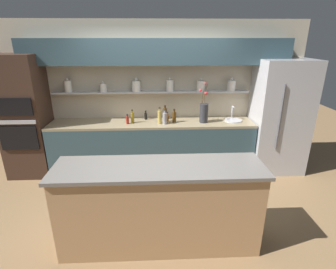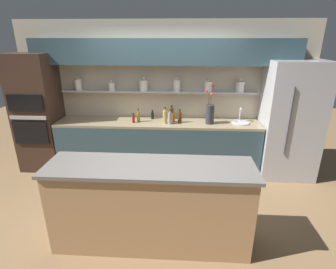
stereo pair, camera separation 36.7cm
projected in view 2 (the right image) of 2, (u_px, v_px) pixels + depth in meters
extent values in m
plane|color=olive|center=(157.00, 209.00, 3.75)|extent=(12.00, 12.00, 0.00)
cube|color=beige|center=(165.00, 96.00, 4.80)|extent=(5.20, 0.10, 2.60)
cube|color=#B7B7BC|center=(158.00, 92.00, 4.63)|extent=(3.44, 0.18, 0.02)
cylinder|color=silver|center=(78.00, 85.00, 4.67)|extent=(0.12, 0.12, 0.20)
sphere|color=silver|center=(78.00, 78.00, 4.63)|extent=(0.04, 0.04, 0.04)
cylinder|color=silver|center=(112.00, 87.00, 4.64)|extent=(0.12, 0.12, 0.14)
sphere|color=silver|center=(111.00, 81.00, 4.61)|extent=(0.04, 0.04, 0.04)
cylinder|color=silver|center=(144.00, 86.00, 4.60)|extent=(0.15, 0.15, 0.19)
sphere|color=silver|center=(143.00, 79.00, 4.56)|extent=(0.05, 0.05, 0.05)
cylinder|color=silver|center=(177.00, 86.00, 4.57)|extent=(0.13, 0.13, 0.20)
sphere|color=silver|center=(177.00, 79.00, 4.53)|extent=(0.04, 0.04, 0.04)
cylinder|color=silver|center=(208.00, 87.00, 4.54)|extent=(0.14, 0.14, 0.18)
sphere|color=silver|center=(209.00, 80.00, 4.50)|extent=(0.05, 0.05, 0.05)
cylinder|color=silver|center=(240.00, 87.00, 4.51)|extent=(0.14, 0.14, 0.18)
sphere|color=silver|center=(241.00, 80.00, 4.47)|extent=(0.05, 0.05, 0.05)
cube|color=#334C56|center=(163.00, 52.00, 4.31)|extent=(4.42, 0.34, 0.42)
cube|color=#334C56|center=(158.00, 147.00, 4.77)|extent=(3.54, 0.62, 0.88)
cube|color=gray|center=(158.00, 123.00, 4.61)|extent=(3.54, 0.62, 0.04)
cube|color=tan|center=(151.00, 207.00, 3.00)|extent=(2.22, 0.55, 0.98)
cube|color=slate|center=(150.00, 167.00, 2.82)|extent=(2.28, 0.61, 0.04)
cube|color=#B7B7BC|center=(290.00, 121.00, 4.41)|extent=(0.91, 0.70, 1.98)
cylinder|color=#4C4C51|center=(289.00, 122.00, 4.04)|extent=(0.02, 0.02, 1.09)
cube|color=#3D281E|center=(38.00, 113.00, 4.68)|extent=(0.71, 0.62, 2.07)
cube|color=black|center=(31.00, 133.00, 4.47)|extent=(0.60, 0.02, 0.40)
cube|color=black|center=(25.00, 103.00, 4.28)|extent=(0.60, 0.02, 0.28)
cube|color=#B7B7BC|center=(28.00, 118.00, 4.37)|extent=(0.62, 0.02, 0.06)
cylinder|color=#2D2D33|center=(210.00, 114.00, 4.44)|extent=(0.14, 0.14, 0.33)
cylinder|color=#4C3319|center=(211.00, 99.00, 4.35)|extent=(0.02, 0.01, 0.19)
sphere|color=red|center=(212.00, 94.00, 4.28)|extent=(0.05, 0.05, 0.05)
cylinder|color=#4C3319|center=(209.00, 98.00, 4.37)|extent=(0.03, 0.05, 0.22)
sphere|color=red|center=(207.00, 91.00, 4.35)|extent=(0.04, 0.04, 0.04)
cylinder|color=#4C3319|center=(211.00, 95.00, 4.34)|extent=(0.08, 0.03, 0.33)
sphere|color=red|center=(212.00, 84.00, 4.31)|extent=(0.04, 0.04, 0.04)
cylinder|color=#B7B7BC|center=(241.00, 123.00, 4.51)|extent=(0.30, 0.30, 0.02)
cylinder|color=#B7B7BC|center=(240.00, 114.00, 4.58)|extent=(0.02, 0.02, 0.22)
cylinder|color=#B7B7BC|center=(241.00, 109.00, 4.48)|extent=(0.02, 0.12, 0.02)
cylinder|color=tan|center=(165.00, 117.00, 4.47)|extent=(0.07, 0.07, 0.22)
cylinder|color=tan|center=(165.00, 109.00, 4.43)|extent=(0.03, 0.03, 0.04)
cylinder|color=black|center=(165.00, 108.00, 4.42)|extent=(0.03, 0.03, 0.01)
cylinder|color=gray|center=(170.00, 119.00, 4.44)|extent=(0.07, 0.07, 0.19)
cylinder|color=gray|center=(170.00, 112.00, 4.40)|extent=(0.03, 0.03, 0.04)
cylinder|color=black|center=(170.00, 110.00, 4.39)|extent=(0.03, 0.03, 0.01)
cylinder|color=#4C2D0C|center=(180.00, 118.00, 4.52)|extent=(0.06, 0.06, 0.18)
cylinder|color=#4C2D0C|center=(180.00, 111.00, 4.48)|extent=(0.03, 0.03, 0.04)
cylinder|color=black|center=(180.00, 110.00, 4.47)|extent=(0.03, 0.03, 0.01)
cylinder|color=maroon|center=(133.00, 119.00, 4.53)|extent=(0.05, 0.05, 0.12)
cylinder|color=maroon|center=(133.00, 115.00, 4.50)|extent=(0.03, 0.03, 0.04)
cylinder|color=black|center=(133.00, 114.00, 4.49)|extent=(0.03, 0.03, 0.01)
cylinder|color=black|center=(152.00, 116.00, 4.74)|extent=(0.05, 0.05, 0.11)
cylinder|color=black|center=(152.00, 112.00, 4.72)|extent=(0.03, 0.03, 0.04)
cylinder|color=black|center=(152.00, 110.00, 4.71)|extent=(0.03, 0.03, 0.01)
cylinder|color=#4C2D0C|center=(172.00, 114.00, 4.71)|extent=(0.07, 0.07, 0.19)
cylinder|color=#4C2D0C|center=(172.00, 107.00, 4.67)|extent=(0.03, 0.03, 0.04)
cylinder|color=black|center=(172.00, 106.00, 4.66)|extent=(0.03, 0.03, 0.01)
cylinder|color=#9E4C0A|center=(173.00, 118.00, 4.59)|extent=(0.05, 0.05, 0.13)
cylinder|color=#9E4C0A|center=(173.00, 114.00, 4.56)|extent=(0.03, 0.03, 0.04)
cylinder|color=black|center=(173.00, 112.00, 4.55)|extent=(0.03, 0.03, 0.01)
cylinder|color=olive|center=(139.00, 117.00, 4.57)|extent=(0.06, 0.06, 0.17)
cylinder|color=olive|center=(138.00, 111.00, 4.53)|extent=(0.03, 0.03, 0.05)
cylinder|color=black|center=(138.00, 109.00, 4.52)|extent=(0.03, 0.03, 0.01)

